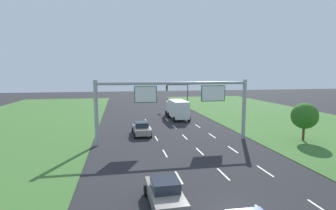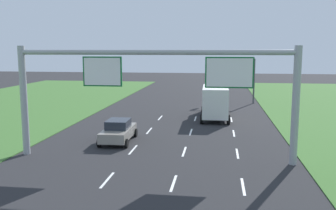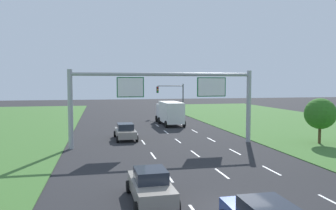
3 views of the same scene
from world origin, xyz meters
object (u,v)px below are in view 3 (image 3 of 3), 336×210
(car_lead_silver, at_px, (151,186))
(roadside_tree_mid, at_px, (320,114))
(car_near_red, at_px, (125,131))
(sign_gantry, at_px, (167,93))
(box_truck, at_px, (170,112))
(traffic_light_mast, at_px, (172,94))

(car_lead_silver, bearing_deg, roadside_tree_mid, 31.22)
(car_near_red, relative_size, sign_gantry, 0.26)
(car_near_red, xyz_separation_m, box_truck, (6.96, 10.65, 0.91))
(sign_gantry, relative_size, traffic_light_mast, 3.08)
(traffic_light_mast, xyz_separation_m, roadside_tree_mid, (8.16, -27.79, -0.97))
(car_near_red, relative_size, car_lead_silver, 1.04)
(car_near_red, height_order, box_truck, box_truck)
(car_lead_silver, distance_m, traffic_light_mast, 40.75)
(car_lead_silver, distance_m, sign_gantry, 15.09)
(box_truck, bearing_deg, car_lead_silver, -105.05)
(roadside_tree_mid, bearing_deg, car_near_red, 160.22)
(car_near_red, distance_m, box_truck, 12.75)
(box_truck, distance_m, sign_gantry, 15.37)
(car_near_red, distance_m, car_lead_silver, 18.05)
(box_truck, bearing_deg, car_near_red, -124.26)
(car_lead_silver, relative_size, traffic_light_mast, 0.77)
(sign_gantry, bearing_deg, traffic_light_mast, 76.30)
(sign_gantry, height_order, roadside_tree_mid, sign_gantry)
(car_lead_silver, xyz_separation_m, roadside_tree_mid, (18.06, 11.62, 2.10))
(traffic_light_mast, relative_size, roadside_tree_mid, 1.28)
(car_near_red, height_order, traffic_light_mast, traffic_light_mast)
(car_lead_silver, relative_size, box_truck, 0.54)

